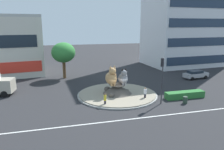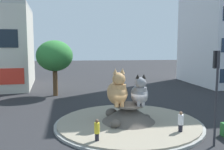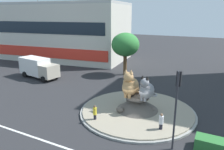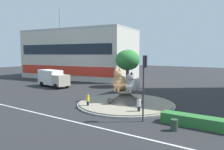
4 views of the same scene
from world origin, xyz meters
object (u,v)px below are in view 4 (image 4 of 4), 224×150
at_px(cat_statue_grey, 132,84).
at_px(litter_bin, 174,125).
at_px(shophouse_block, 80,54).
at_px(pedestrian_yellow_shirt, 88,100).
at_px(pedestrian_white_shirt, 139,105).
at_px(delivery_box_truck, 53,78).
at_px(broadleaf_tree_behind_island, 128,60).
at_px(cat_statue_calico, 120,82).
at_px(traffic_light_mast, 144,76).

distance_m(cat_statue_grey, litter_bin, 8.71).
bearing_deg(shophouse_block, pedestrian_yellow_shirt, -53.22).
height_order(pedestrian_white_shirt, delivery_box_truck, delivery_box_truck).
bearing_deg(litter_bin, cat_statue_grey, 141.19).
xyz_separation_m(shophouse_block, broadleaf_tree_behind_island, (17.42, -6.65, -1.02)).
height_order(broadleaf_tree_behind_island, delivery_box_truck, broadleaf_tree_behind_island).
relative_size(cat_statue_grey, broadleaf_tree_behind_island, 0.37).
xyz_separation_m(pedestrian_white_shirt, litter_bin, (4.38, -2.63, -0.43)).
distance_m(cat_statue_grey, shophouse_block, 31.51).
bearing_deg(cat_statue_calico, shophouse_block, -131.51).
relative_size(cat_statue_grey, pedestrian_yellow_shirt, 1.50).
distance_m(cat_statue_calico, pedestrian_yellow_shirt, 4.53).
relative_size(cat_statue_calico, broadleaf_tree_behind_island, 0.42).
xyz_separation_m(traffic_light_mast, litter_bin, (3.00, -0.82, -3.54)).
height_order(shophouse_block, pedestrian_white_shirt, shophouse_block).
height_order(pedestrian_yellow_shirt, litter_bin, pedestrian_yellow_shirt).
distance_m(shophouse_block, pedestrian_white_shirt, 35.07).
distance_m(pedestrian_yellow_shirt, litter_bin, 10.22).
bearing_deg(pedestrian_white_shirt, cat_statue_grey, 59.33).
height_order(traffic_light_mast, shophouse_block, shophouse_block).
height_order(broadleaf_tree_behind_island, litter_bin, broadleaf_tree_behind_island).
xyz_separation_m(cat_statue_grey, traffic_light_mast, (3.60, -4.49, 1.52)).
xyz_separation_m(cat_statue_calico, cat_statue_grey, (1.69, -0.11, -0.15)).
distance_m(cat_statue_calico, cat_statue_grey, 1.70).
xyz_separation_m(cat_statue_grey, pedestrian_white_shirt, (2.22, -2.68, -1.59)).
bearing_deg(pedestrian_yellow_shirt, broadleaf_tree_behind_island, -70.73).
xyz_separation_m(shophouse_block, pedestrian_yellow_shirt, (21.53, -22.53, -4.92)).
bearing_deg(pedestrian_white_shirt, litter_bin, -101.36).
height_order(cat_statue_calico, litter_bin, cat_statue_calico).
bearing_deg(pedestrian_yellow_shirt, delivery_box_truck, -24.01).
bearing_deg(shophouse_block, traffic_light_mast, -46.16).
bearing_deg(pedestrian_yellow_shirt, shophouse_block, -41.54).
xyz_separation_m(cat_statue_grey, shophouse_block, (-25.01, 18.87, 3.32)).
xyz_separation_m(cat_statue_grey, pedestrian_yellow_shirt, (-3.48, -3.66, -1.61)).
distance_m(pedestrian_yellow_shirt, delivery_box_truck, 17.29).
xyz_separation_m(cat_statue_calico, delivery_box_truck, (-16.93, 4.54, -1.02)).
relative_size(shophouse_block, pedestrian_white_shirt, 16.53).
xyz_separation_m(traffic_light_mast, delivery_box_truck, (-22.22, 9.14, -2.39)).
distance_m(cat_statue_grey, broadleaf_tree_behind_island, 14.57).
relative_size(delivery_box_truck, litter_bin, 7.85).
height_order(traffic_light_mast, litter_bin, traffic_light_mast).
relative_size(broadleaf_tree_behind_island, litter_bin, 7.39).
distance_m(cat_statue_grey, pedestrian_white_shirt, 3.82).
distance_m(cat_statue_calico, litter_bin, 10.14).
bearing_deg(delivery_box_truck, traffic_light_mast, -13.70).
height_order(pedestrian_white_shirt, litter_bin, pedestrian_white_shirt).
relative_size(cat_statue_grey, delivery_box_truck, 0.35).
height_order(cat_statue_calico, traffic_light_mast, traffic_light_mast).
bearing_deg(litter_bin, shophouse_block, 142.59).
bearing_deg(litter_bin, delivery_box_truck, 158.45).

